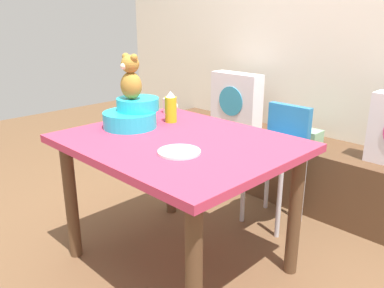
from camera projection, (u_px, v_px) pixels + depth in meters
name	position (u px, v px, depth m)	size (l,w,h in m)	color
ground_plane	(180.00, 262.00, 2.24)	(8.00, 8.00, 0.00)	brown
back_wall	(327.00, 22.00, 2.83)	(4.40, 0.10, 2.60)	silver
window_bench	(295.00, 169.00, 2.98)	(2.60, 0.44, 0.46)	brown
pillow_floral_left	(236.00, 100.00, 3.22)	(0.44, 0.15, 0.44)	silver
book_stack	(307.00, 136.00, 2.85)	(0.20, 0.14, 0.09)	#7EAC87
dining_table	(178.00, 159.00, 2.04)	(1.16, 0.93, 0.74)	#B73351
highchair	(277.00, 149.00, 2.53)	(0.34, 0.45, 0.79)	#2672B2
infant_seat_teal	(133.00, 114.00, 2.21)	(0.30, 0.33, 0.16)	#22BACF
teddy_bear	(131.00, 78.00, 2.14)	(0.13, 0.12, 0.25)	olive
ketchup_bottle	(171.00, 108.00, 2.30)	(0.07, 0.07, 0.18)	gold
coffee_mug	(170.00, 106.00, 2.53)	(0.12, 0.08, 0.09)	silver
dinner_plate_near	(179.00, 152.00, 1.80)	(0.20, 0.20, 0.01)	white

